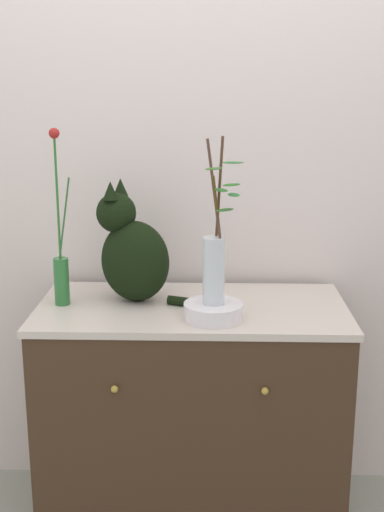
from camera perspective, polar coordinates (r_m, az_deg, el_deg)
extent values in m
cube|color=silver|center=(2.60, 0.22, 7.39)|extent=(4.40, 0.08, 2.60)
cube|color=#3E2A1A|center=(2.54, 0.00, -13.77)|extent=(1.07, 0.54, 0.84)
cube|color=beige|center=(2.37, 0.00, -4.52)|extent=(1.09, 0.55, 0.02)
sphere|color=#B79338|center=(2.19, -6.63, -11.22)|extent=(0.02, 0.02, 0.02)
sphere|color=#B79338|center=(2.18, 6.24, -11.39)|extent=(0.02, 0.02, 0.02)
ellipsoid|color=black|center=(2.38, -4.88, -0.45)|extent=(0.30, 0.25, 0.29)
sphere|color=black|center=(2.37, -6.49, 3.69)|extent=(0.14, 0.14, 0.14)
cone|color=black|center=(2.33, -6.99, 5.58)|extent=(0.05, 0.05, 0.06)
cone|color=black|center=(2.39, -6.13, 5.86)|extent=(0.05, 0.05, 0.06)
cylinder|color=black|center=(2.34, 0.26, -4.03)|extent=(0.20, 0.10, 0.03)
cylinder|color=#2C6E33|center=(2.39, -11.08, -2.16)|extent=(0.05, 0.05, 0.17)
cylinder|color=#2E6A2A|center=(2.32, -11.43, 4.71)|extent=(0.01, 0.01, 0.41)
sphere|color=#A6201C|center=(2.30, -11.71, 10.23)|extent=(0.04, 0.04, 0.04)
cylinder|color=#2E632D|center=(2.33, -10.87, 3.17)|extent=(0.05, 0.01, 0.28)
cylinder|color=white|center=(2.22, 1.84, -4.73)|extent=(0.20, 0.20, 0.06)
cylinder|color=silver|center=(2.18, 1.87, -1.27)|extent=(0.07, 0.07, 0.22)
cylinder|color=brown|center=(2.11, 2.03, 4.53)|extent=(0.06, 0.02, 0.41)
ellipsoid|color=#256221|center=(2.07, 2.50, 5.65)|extent=(0.06, 0.08, 0.01)
ellipsoid|color=#356124|center=(2.04, 1.87, 7.47)|extent=(0.07, 0.08, 0.01)
cylinder|color=brown|center=(2.13, 2.24, 3.09)|extent=(0.04, 0.07, 0.29)
ellipsoid|color=#336F2B|center=(2.11, 2.83, 3.96)|extent=(0.08, 0.07, 0.01)
ellipsoid|color=#24682B|center=(2.10, 3.59, 5.24)|extent=(0.05, 0.08, 0.01)
cylinder|color=#523521|center=(2.13, 2.29, 4.74)|extent=(0.03, 0.07, 0.41)
ellipsoid|color=#286E21|center=(2.14, 3.39, 6.09)|extent=(0.08, 0.07, 0.01)
ellipsoid|color=#2C6D2D|center=(2.14, 3.51, 7.97)|extent=(0.07, 0.04, 0.01)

